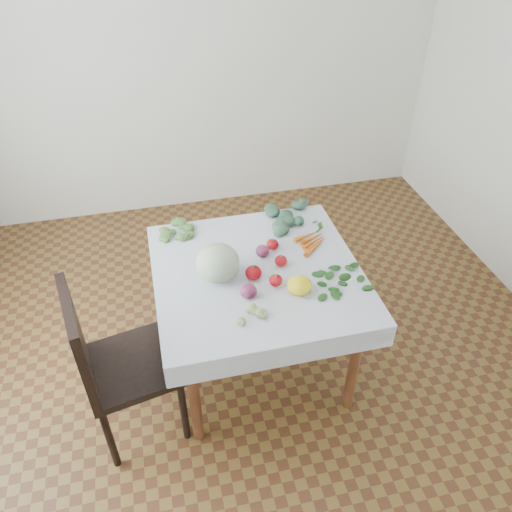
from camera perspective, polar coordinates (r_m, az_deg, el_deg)
The scene contains 19 objects.
ground at distance 3.27m, azimuth 0.12°, elevation -11.88°, with size 4.00×4.00×0.00m, color brown.
back_wall at distance 4.23m, azimuth -6.68°, elevation 22.08°, with size 4.00×0.04×2.70m, color white.
table at distance 2.80m, azimuth 0.14°, elevation -3.28°, with size 1.00×1.00×0.75m.
tablecloth at distance 2.74m, azimuth 0.14°, elevation -1.73°, with size 1.12×1.12×0.01m, color white.
chair at distance 2.63m, azimuth -16.38°, elevation -11.34°, with size 0.53×0.53×1.01m.
cabbage at distance 2.63m, azimuth -4.40°, elevation -0.75°, with size 0.23×0.23×0.21m, color #B3C1A2.
tomato_a at distance 2.87m, azimuth 1.89°, elevation 1.34°, with size 0.07×0.07×0.06m, color #AB0B13.
tomato_b at distance 2.76m, azimuth 2.86°, elevation -0.55°, with size 0.07×0.07×0.06m, color #AB0B13.
tomato_c at distance 2.66m, azimuth -0.30°, elevation -1.93°, with size 0.09×0.09×0.08m, color #AB0B13.
tomato_d at distance 2.63m, azimuth 2.27°, elevation -2.80°, with size 0.07×0.07×0.06m, color #AB0B13.
heirloom_back at distance 2.72m, azimuth -5.23°, elevation -1.01°, with size 0.12×0.12×0.08m, color gold.
heirloom_front at distance 2.58m, azimuth 4.99°, elevation -3.36°, with size 0.13×0.13×0.09m, color gold.
onion_a at distance 2.82m, azimuth 0.74°, elevation 0.58°, with size 0.08×0.08×0.07m, color #631C3E.
onion_b at distance 2.55m, azimuth -0.87°, elevation -4.03°, with size 0.09×0.09×0.08m, color #631C3E.
tomatillo_cluster at distance 2.46m, azimuth -0.74°, elevation -6.53°, with size 0.14×0.11×0.05m.
carrot_bunch at distance 2.94m, azimuth 6.47°, elevation 1.68°, with size 0.19×0.24×0.03m.
kale_bunch at distance 3.12m, azimuth 4.00°, elevation 4.40°, with size 0.32×0.31×0.05m.
basil_bunch at distance 2.70m, azimuth 9.52°, elevation -2.76°, with size 0.28×0.23×0.01m.
dill_bunch at distance 3.05m, azimuth -9.74°, elevation 2.78°, with size 0.28×0.21×0.03m.
Camera 1 is at (-0.49, -2.04, 2.51)m, focal length 35.00 mm.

